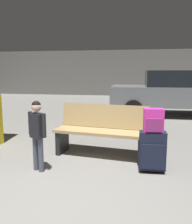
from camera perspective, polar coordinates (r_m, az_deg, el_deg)
ground_plane at (r=6.52m, az=2.85°, el=-3.96°), size 18.00×18.00×0.10m
garage_back_wall at (r=15.18m, az=7.09°, el=9.11°), size 18.00×0.12×2.80m
bench at (r=4.23m, az=1.27°, el=-4.46°), size 1.66×0.74×0.89m
suitcase at (r=3.66m, az=13.17°, el=-8.92°), size 0.39×0.25×0.60m
backpack_bright at (r=3.54m, az=13.44°, el=-1.99°), size 0.29×0.20×0.34m
child at (r=3.62m, az=-13.72°, el=-3.78°), size 0.33×0.26×1.05m
parked_car_near at (r=8.54m, az=17.94°, el=4.58°), size 4.13×1.87×1.51m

